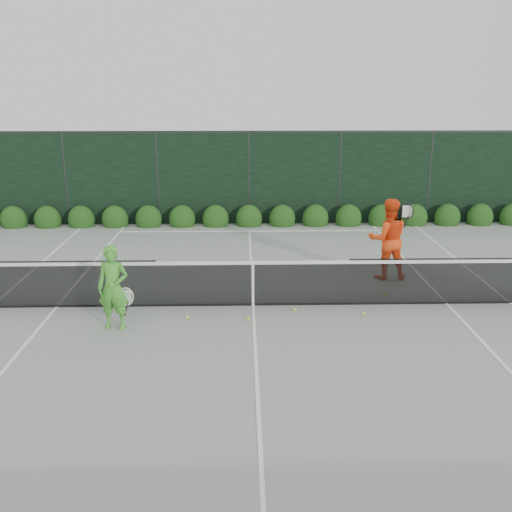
{
  "coord_description": "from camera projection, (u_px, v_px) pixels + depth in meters",
  "views": [
    {
      "loc": [
        -0.2,
        -11.21,
        4.45
      ],
      "look_at": [
        0.07,
        0.3,
        1.0
      ],
      "focal_mm": 40.0,
      "sensor_mm": 36.0,
      "label": 1
    }
  ],
  "objects": [
    {
      "name": "hedge_row",
      "position": [
        249.0,
        219.0,
        18.79
      ],
      "size": [
        31.66,
        0.65,
        0.94
      ],
      "color": "#173D10",
      "rests_on": "ground"
    },
    {
      "name": "court_lines",
      "position": [
        253.0,
        305.0,
        12.01
      ],
      "size": [
        11.03,
        23.83,
        0.01
      ],
      "color": "white",
      "rests_on": "ground"
    },
    {
      "name": "tennis_balls",
      "position": [
        298.0,
        310.0,
        11.67
      ],
      "size": [
        4.33,
        1.41,
        0.07
      ],
      "color": "#DBF035",
      "rests_on": "ground"
    },
    {
      "name": "player_woman",
      "position": [
        113.0,
        288.0,
        10.68
      ],
      "size": [
        0.67,
        0.46,
        1.63
      ],
      "rotation": [
        0.0,
        0.0,
        -0.12
      ],
      "color": "green",
      "rests_on": "ground"
    },
    {
      "name": "tennis_net",
      "position": [
        252.0,
        282.0,
        11.86
      ],
      "size": [
        12.9,
        0.1,
        1.07
      ],
      "color": "black",
      "rests_on": "ground"
    },
    {
      "name": "player_man",
      "position": [
        388.0,
        239.0,
        13.47
      ],
      "size": [
        0.96,
        0.73,
        1.94
      ],
      "rotation": [
        0.0,
        0.0,
        3.14
      ],
      "color": "#FF4915",
      "rests_on": "ground"
    },
    {
      "name": "ground",
      "position": [
        253.0,
        305.0,
        12.01
      ],
      "size": [
        80.0,
        80.0,
        0.0
      ],
      "primitive_type": "plane",
      "color": "gray",
      "rests_on": "ground"
    },
    {
      "name": "windscreen_fence",
      "position": [
        256.0,
        279.0,
        8.98
      ],
      "size": [
        32.0,
        21.07,
        3.06
      ],
      "color": "black",
      "rests_on": "ground"
    }
  ]
}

